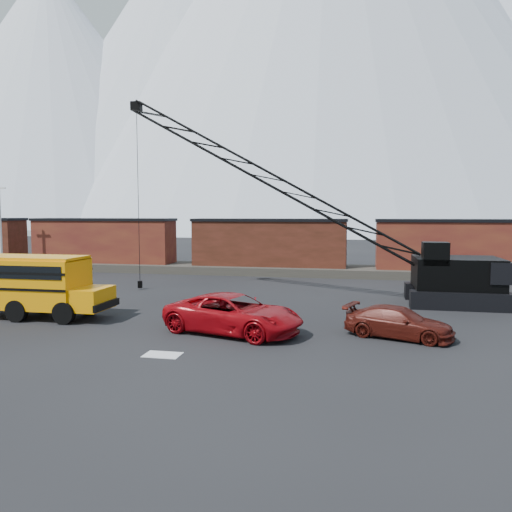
{
  "coord_description": "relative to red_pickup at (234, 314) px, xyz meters",
  "views": [
    {
      "loc": [
        7.73,
        -21.49,
        5.42
      ],
      "look_at": [
        2.17,
        5.6,
        3.0
      ],
      "focal_mm": 35.0,
      "sensor_mm": 36.0,
      "label": 1
    }
  ],
  "objects": [
    {
      "name": "maroon_suv",
      "position": [
        7.2,
        0.64,
        -0.21
      ],
      "size": [
        4.99,
        3.26,
        1.34
      ],
      "primitive_type": "imported",
      "rotation": [
        0.0,
        0.0,
        1.25
      ],
      "color": "#47120C",
      "rests_on": "ground"
    },
    {
      "name": "boxcar_east_near",
      "position": [
        13.69,
        22.08,
        1.88
      ],
      "size": [
        13.7,
        3.1,
        4.17
      ],
      "color": "#4B1615",
      "rests_on": "gravel_berm"
    },
    {
      "name": "red_pickup",
      "position": [
        0.0,
        0.0,
        0.0
      ],
      "size": [
        6.91,
        4.61,
        1.76
      ],
      "primitive_type": "imported",
      "rotation": [
        0.0,
        0.0,
        1.28
      ],
      "color": "#9B070E",
      "rests_on": "ground"
    },
    {
      "name": "utility_pole",
      "position": [
        -26.31,
        18.08,
        3.27
      ],
      "size": [
        1.4,
        0.24,
        8.0
      ],
      "color": "silver",
      "rests_on": "ground"
    },
    {
      "name": "crawler_crane",
      "position": [
        0.64,
        10.28,
        6.24
      ],
      "size": [
        23.99,
        4.34,
        13.17
      ],
      "color": "black",
      "rests_on": "ground"
    },
    {
      "name": "boxcar_west_near",
      "position": [
        -18.31,
        22.08,
        1.88
      ],
      "size": [
        13.7,
        3.1,
        4.17
      ],
      "color": "#4B1615",
      "rests_on": "gravel_berm"
    },
    {
      "name": "gravel_berm",
      "position": [
        -2.31,
        22.08,
        -0.53
      ],
      "size": [
        120.0,
        5.0,
        0.7
      ],
      "primitive_type": "cube",
      "color": "#454138",
      "rests_on": "ground"
    },
    {
      "name": "snow_patch",
      "position": [
        -1.81,
        -3.92,
        -0.87
      ],
      "size": [
        1.4,
        0.9,
        0.02
      ],
      "primitive_type": "cube",
      "color": "silver",
      "rests_on": "ground"
    },
    {
      "name": "boxcar_mid",
      "position": [
        -2.31,
        22.08,
        1.88
      ],
      "size": [
        13.7,
        3.1,
        4.17
      ],
      "color": "#552217",
      "rests_on": "gravel_berm"
    },
    {
      "name": "ground",
      "position": [
        -2.31,
        0.08,
        -0.88
      ],
      "size": [
        160.0,
        160.0,
        0.0
      ],
      "primitive_type": "plane",
      "color": "black",
      "rests_on": "ground"
    },
    {
      "name": "mountain_ridge",
      "position": [
        3.88,
        282.86,
        91.69
      ],
      "size": [
        800.0,
        340.0,
        240.0
      ],
      "color": "silver",
      "rests_on": "ground"
    }
  ]
}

